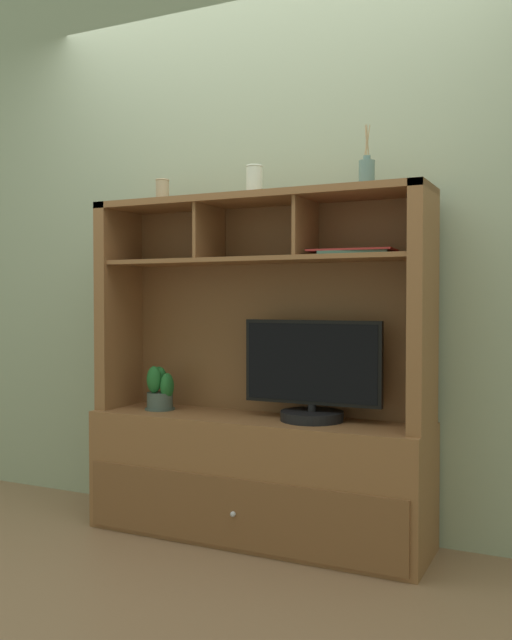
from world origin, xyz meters
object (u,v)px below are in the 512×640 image
(ceramic_vase, at_px, (162,191))
(accent_vase, at_px, (254,180))
(media_console, at_px, (257,437))
(tv_monitor, at_px, (312,378))
(potted_orchid, at_px, (160,391))
(diffuser_bottle, at_px, (367,174))
(magazine_stack_left, at_px, (353,252))

(ceramic_vase, height_order, accent_vase, accent_vase)
(media_console, height_order, tv_monitor, media_console)
(tv_monitor, bearing_deg, potted_orchid, -177.72)
(diffuser_bottle, xyz_separation_m, ceramic_vase, (-1.00, -0.00, -0.00))
(media_console, xyz_separation_m, magazine_stack_left, (0.45, -0.00, 0.81))
(potted_orchid, height_order, diffuser_bottle, diffuser_bottle)
(potted_orchid, xyz_separation_m, accent_vase, (0.49, 0.00, 0.95))
(magazine_stack_left, distance_m, accent_vase, 0.55)
(potted_orchid, distance_m, ceramic_vase, 0.95)
(ceramic_vase, bearing_deg, magazine_stack_left, -0.61)
(tv_monitor, height_order, accent_vase, accent_vase)
(diffuser_bottle, relative_size, ceramic_vase, 2.28)
(media_console, relative_size, tv_monitor, 2.49)
(magazine_stack_left, relative_size, diffuser_bottle, 1.40)
(accent_vase, bearing_deg, tv_monitor, 5.46)
(accent_vase, bearing_deg, magazine_stack_left, 2.78)
(magazine_stack_left, height_order, diffuser_bottle, diffuser_bottle)
(ceramic_vase, relative_size, accent_vase, 0.86)
(tv_monitor, height_order, potted_orchid, tv_monitor)
(magazine_stack_left, bearing_deg, ceramic_vase, 179.39)
(tv_monitor, bearing_deg, media_console, -179.92)
(magazine_stack_left, xyz_separation_m, ceramic_vase, (-0.94, 0.01, 0.32))
(tv_monitor, height_order, magazine_stack_left, magazine_stack_left)
(media_console, xyz_separation_m, diffuser_bottle, (0.50, 0.01, 1.13))
(media_console, xyz_separation_m, accent_vase, (0.00, -0.02, 1.14))
(potted_orchid, bearing_deg, tv_monitor, 2.28)
(accent_vase, bearing_deg, ceramic_vase, 176.36)
(tv_monitor, relative_size, potted_orchid, 2.97)
(diffuser_bottle, bearing_deg, ceramic_vase, -179.99)
(tv_monitor, height_order, ceramic_vase, ceramic_vase)
(potted_orchid, bearing_deg, magazine_stack_left, 1.62)
(diffuser_bottle, bearing_deg, media_console, -179.18)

